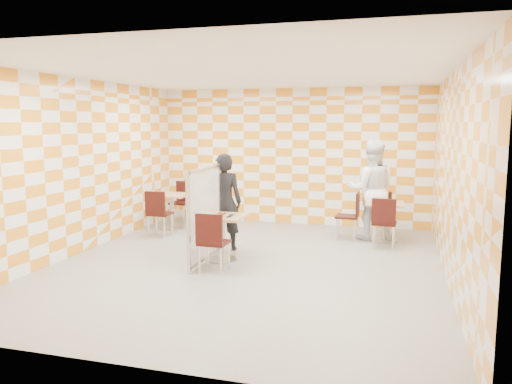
# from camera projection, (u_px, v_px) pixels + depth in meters

# --- Properties ---
(room_shell) EXTENTS (7.00, 7.00, 7.00)m
(room_shell) POSITION_uv_depth(u_px,v_px,m) (256.00, 168.00, 8.26)
(room_shell) COLOR gray
(room_shell) RESTS_ON ground
(main_table) EXTENTS (0.70, 0.70, 0.75)m
(main_table) POSITION_uv_depth(u_px,v_px,m) (223.00, 230.00, 8.14)
(main_table) COLOR tan
(main_table) RESTS_ON ground
(second_table) EXTENTS (0.70, 0.70, 0.75)m
(second_table) POSITION_uv_depth(u_px,v_px,m) (385.00, 215.00, 9.48)
(second_table) COLOR tan
(second_table) RESTS_ON ground
(empty_table) EXTENTS (0.70, 0.70, 0.75)m
(empty_table) POSITION_uv_depth(u_px,v_px,m) (172.00, 205.00, 10.60)
(empty_table) COLOR tan
(empty_table) RESTS_ON ground
(chair_main_front) EXTENTS (0.43, 0.44, 0.92)m
(chair_main_front) POSITION_uv_depth(u_px,v_px,m) (212.00, 238.00, 7.42)
(chair_main_front) COLOR black
(chair_main_front) RESTS_ON ground
(chair_second_front) EXTENTS (0.44, 0.45, 0.92)m
(chair_second_front) POSITION_uv_depth(u_px,v_px,m) (384.00, 219.00, 8.89)
(chair_second_front) COLOR black
(chair_second_front) RESTS_ON ground
(chair_second_side) EXTENTS (0.44, 0.43, 0.92)m
(chair_second_side) POSITION_uv_depth(u_px,v_px,m) (352.00, 212.00, 9.59)
(chair_second_side) COLOR black
(chair_second_side) RESTS_ON ground
(chair_empty_near) EXTENTS (0.42, 0.43, 0.92)m
(chair_empty_near) POSITION_uv_depth(u_px,v_px,m) (158.00, 210.00, 9.81)
(chair_empty_near) COLOR black
(chair_empty_near) RESTS_ON ground
(chair_empty_far) EXTENTS (0.45, 0.46, 0.92)m
(chair_empty_far) POSITION_uv_depth(u_px,v_px,m) (182.00, 198.00, 11.36)
(chair_empty_far) COLOR black
(chair_empty_far) RESTS_ON ground
(partition) EXTENTS (0.08, 1.38, 1.55)m
(partition) POSITION_uv_depth(u_px,v_px,m) (205.00, 214.00, 7.97)
(partition) COLOR white
(partition) RESTS_ON ground
(man_dark) EXTENTS (0.70, 0.53, 1.72)m
(man_dark) POSITION_uv_depth(u_px,v_px,m) (224.00, 202.00, 8.81)
(man_dark) COLOR black
(man_dark) RESTS_ON ground
(man_white) EXTENTS (1.04, 0.86, 1.92)m
(man_white) POSITION_uv_depth(u_px,v_px,m) (371.00, 190.00, 9.61)
(man_white) COLOR white
(man_white) RESTS_ON ground
(pizza_on_foil) EXTENTS (0.40, 0.40, 0.04)m
(pizza_on_foil) POSITION_uv_depth(u_px,v_px,m) (222.00, 215.00, 8.09)
(pizza_on_foil) COLOR silver
(pizza_on_foil) RESTS_ON main_table
(sport_bottle) EXTENTS (0.06, 0.06, 0.20)m
(sport_bottle) POSITION_uv_depth(u_px,v_px,m) (380.00, 197.00, 9.52)
(sport_bottle) COLOR white
(sport_bottle) RESTS_ON second_table
(soda_bottle) EXTENTS (0.07, 0.07, 0.23)m
(soda_bottle) POSITION_uv_depth(u_px,v_px,m) (390.00, 197.00, 9.44)
(soda_bottle) COLOR black
(soda_bottle) RESTS_ON second_table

